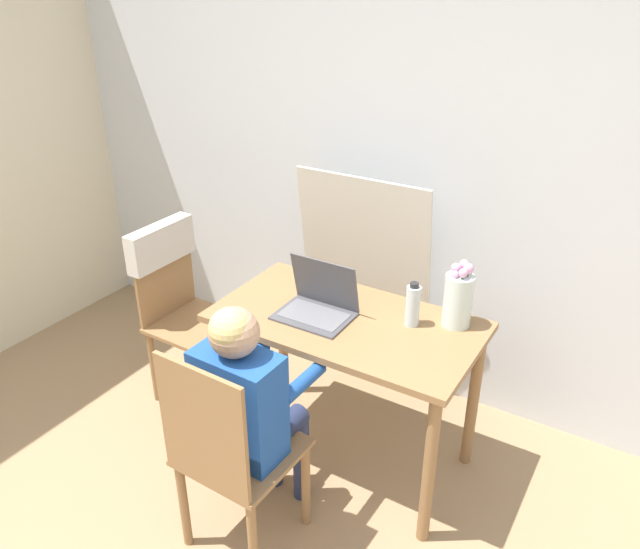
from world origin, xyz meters
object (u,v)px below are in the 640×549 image
object	(u,v)px
laptop	(318,302)
water_bottle	(413,305)
chair_occupied	(230,455)
chair_spare	(175,285)
person_seated	(248,397)
flower_vase	(458,298)

from	to	relation	value
laptop	water_bottle	bearing A→B (deg)	17.86
chair_occupied	chair_spare	bearing A→B (deg)	-36.15
person_seated	laptop	xyz separation A→B (m)	(-0.02, 0.53, 0.14)
person_seated	flower_vase	bearing A→B (deg)	-122.83
laptop	flower_vase	distance (m)	0.58
person_seated	chair_spare	bearing A→B (deg)	-30.85
chair_occupied	person_seated	distance (m)	0.22
water_bottle	flower_vase	bearing A→B (deg)	31.62
chair_occupied	person_seated	bearing A→B (deg)	-90.00
chair_spare	laptop	size ratio (longest dim) A/B	2.98
chair_occupied	water_bottle	distance (m)	0.93
chair_spare	laptop	world-z (taller)	laptop
flower_vase	chair_spare	bearing A→B (deg)	-172.50
chair_occupied	laptop	distance (m)	0.73
chair_spare	laptop	bearing A→B (deg)	-91.36
chair_occupied	chair_spare	size ratio (longest dim) A/B	0.99
chair_occupied	flower_vase	size ratio (longest dim) A/B	3.24
laptop	chair_spare	bearing A→B (deg)	177.41
laptop	person_seated	bearing A→B (deg)	-88.39
person_seated	flower_vase	distance (m)	0.93
chair_spare	flower_vase	size ratio (longest dim) A/B	3.28
flower_vase	person_seated	bearing A→B (deg)	-124.44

